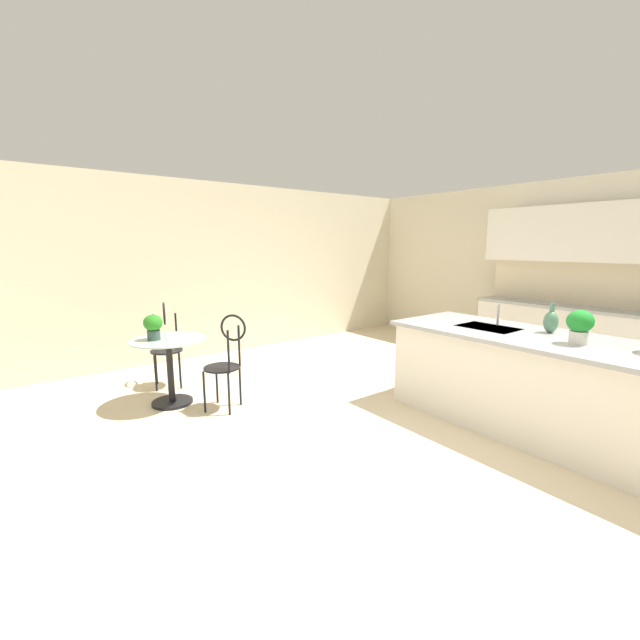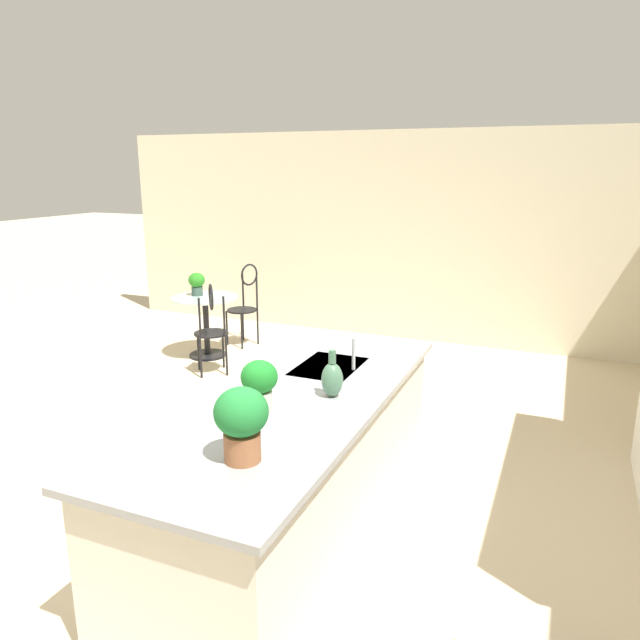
% 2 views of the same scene
% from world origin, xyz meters
% --- Properties ---
extents(ground_plane, '(40.00, 40.00, 0.00)m').
position_xyz_m(ground_plane, '(0.00, 0.00, 0.00)').
color(ground_plane, beige).
extents(wall_left_window, '(0.12, 7.80, 2.70)m').
position_xyz_m(wall_left_window, '(-4.26, 0.00, 1.35)').
color(wall_left_window, beige).
rests_on(wall_left_window, ground).
extents(kitchen_island, '(2.80, 1.06, 0.92)m').
position_xyz_m(kitchen_island, '(0.30, 0.85, 0.46)').
color(kitchen_island, white).
rests_on(kitchen_island, ground).
extents(bistro_table, '(0.80, 0.80, 0.74)m').
position_xyz_m(bistro_table, '(-2.50, -1.66, 0.45)').
color(bistro_table, black).
rests_on(bistro_table, ground).
extents(chair_near_window, '(0.52, 0.47, 1.04)m').
position_xyz_m(chair_near_window, '(-3.15, -1.50, 0.57)').
color(chair_near_window, black).
rests_on(chair_near_window, ground).
extents(chair_by_island, '(0.53, 0.53, 1.04)m').
position_xyz_m(chair_by_island, '(-1.97, -1.24, 0.57)').
color(chair_by_island, black).
rests_on(chair_by_island, ground).
extents(sink_faucet, '(0.02, 0.02, 0.22)m').
position_xyz_m(sink_faucet, '(-0.25, 1.03, 1.03)').
color(sink_faucet, '#B2B5BA').
rests_on(sink_faucet, kitchen_island).
extents(potted_plant_on_table, '(0.20, 0.20, 0.28)m').
position_xyz_m(potted_plant_on_table, '(-2.54, -1.80, 0.90)').
color(potted_plant_on_table, '#385147').
rests_on(potted_plant_on_table, bistro_table).
extents(potted_plant_counter_near, '(0.21, 0.21, 0.29)m').
position_xyz_m(potted_plant_counter_near, '(0.60, 0.78, 1.09)').
color(potted_plant_counter_near, beige).
rests_on(potted_plant_counter_near, kitchen_island).
extents(potted_plant_counter_far, '(0.25, 0.25, 0.36)m').
position_xyz_m(potted_plant_counter_far, '(1.15, 0.99, 1.12)').
color(potted_plant_counter_far, '#9E603D').
rests_on(potted_plant_counter_far, kitchen_island).
extents(vase_on_counter, '(0.13, 0.13, 0.29)m').
position_xyz_m(vase_on_counter, '(0.25, 1.08, 1.03)').
color(vase_on_counter, '#4C7A5B').
rests_on(vase_on_counter, kitchen_island).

